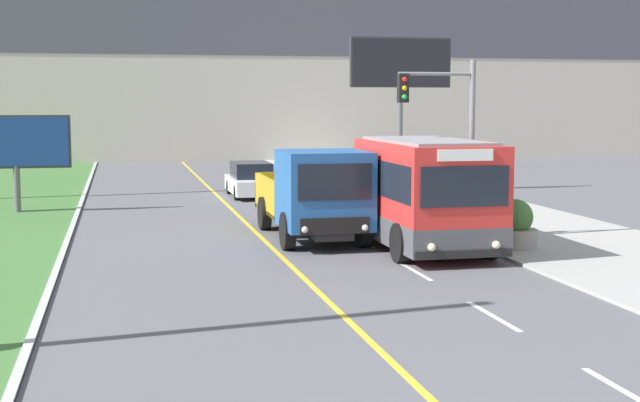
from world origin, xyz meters
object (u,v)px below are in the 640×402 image
Objects in this scene: city_bus at (426,195)px; planter_round_near at (515,226)px; car_distant at (251,180)px; traffic_light_mast at (449,126)px; planter_round_third at (410,193)px; planter_round_second at (454,208)px; dump_truck at (318,196)px; billboard_small at (15,145)px; planter_round_far at (376,181)px; billboard_large at (401,71)px.

city_bus is 2.60m from planter_round_near.
car_distant is 0.83× the size of traffic_light_mast.
planter_round_second is at bearing -90.65° from planter_round_third.
city_bus is 1.09× the size of traffic_light_mast.
city_bus is 4.49× the size of planter_round_third.
car_distant is at bearing 104.96° from traffic_light_mast.
dump_truck reaches higher than planter_round_second.
billboard_small is (-12.73, 9.93, -0.85)m from traffic_light_mast.
planter_round_second is 0.93× the size of planter_round_far.
planter_round_near is at bearing -90.85° from planter_round_far.
billboard_large is 11.70m from planter_round_second.
billboard_large is 5.41× the size of planter_round_third.
planter_round_second is at bearing 59.81° from city_bus.
planter_round_near is at bearing -71.88° from car_distant.
planter_round_third is (2.55, 8.99, -0.90)m from city_bus.
dump_truck is 1.59× the size of car_distant.
traffic_light_mast is 4.13× the size of planter_round_third.
billboard_large reaches higher than traffic_light_mast.
planter_round_near is (14.07, -11.53, -1.82)m from billboard_small.
billboard_large is at bearing 83.95° from planter_round_near.
dump_truck is (-2.53, 2.03, -0.19)m from city_bus.
dump_truck is at bearing -126.13° from planter_round_third.
dump_truck is at bearing 166.66° from traffic_light_mast.
car_distant is at bearing 131.33° from planter_round_third.
car_distant is (-0.04, 12.77, -0.65)m from dump_truck.
traffic_light_mast is at bearing -75.04° from car_distant.
billboard_large is at bearing 74.84° from city_bus.
traffic_light_mast reaches higher than car_distant.
planter_round_near is at bearing -96.05° from billboard_large.
planter_round_third is (-1.49, -5.89, -4.71)m from billboard_large.
traffic_light_mast is (3.64, -13.63, 2.64)m from car_distant.
planter_round_far is at bearing 66.17° from dump_truck.
planter_round_near reaches higher than planter_round_far.
traffic_light_mast reaches higher than city_bus.
traffic_light_mast is 4.25× the size of planter_round_second.
billboard_small is (-11.66, 11.11, 0.95)m from city_bus.
planter_round_far reaches higher than planter_round_second.
billboard_large reaches higher than city_bus.
car_distant is 7.75m from planter_round_third.
planter_round_second is at bearing -98.27° from billboard_large.
billboard_large is 16.39m from billboard_small.
planter_round_near reaches higher than planter_round_third.
traffic_light_mast is 3.94× the size of planter_round_near.
billboard_large is at bearing 62.94° from dump_truck.
city_bus reaches higher than planter_round_third.
billboard_small is (-15.70, -3.77, -2.86)m from billboard_large.
planter_round_near is 9.41m from planter_round_third.
traffic_light_mast is 16.17m from billboard_small.
billboard_small is 3.16× the size of planter_round_second.
planter_round_far is (-1.41, -1.19, -4.69)m from billboard_large.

